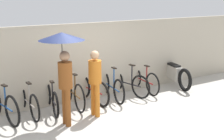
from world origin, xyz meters
TOP-DOWN VIEW (x-y plane):
  - ground_plane at (0.00, 0.00)m, footprint 30.00×30.00m
  - back_wall at (0.00, 2.03)m, footprint 13.56×0.12m
  - parked_bicycle_0 at (-2.15, 1.65)m, footprint 0.48×1.78m
  - parked_bicycle_1 at (-1.53, 1.69)m, footprint 0.44×1.76m
  - parked_bicycle_2 at (-0.92, 1.64)m, footprint 0.50×1.70m
  - parked_bicycle_3 at (-0.31, 1.62)m, footprint 0.44×1.73m
  - parked_bicycle_4 at (0.31, 1.67)m, footprint 0.44×1.68m
  - parked_bicycle_5 at (0.92, 1.63)m, footprint 0.46×1.78m
  - parked_bicycle_6 at (1.53, 1.71)m, footprint 0.54×1.75m
  - parked_bicycle_7 at (2.15, 1.70)m, footprint 0.44×1.72m
  - pedestrian_leading at (-0.95, 0.68)m, footprint 1.04×1.04m
  - pedestrian_center at (-0.11, 0.73)m, footprint 0.32×0.32m
  - motorcycle at (3.42, 1.71)m, footprint 0.75×2.12m

SIDE VIEW (x-z plane):
  - ground_plane at x=0.00m, z-range 0.00..0.00m
  - parked_bicycle_2 at x=-0.92m, z-range -0.20..0.91m
  - parked_bicycle_1 at x=-1.53m, z-range -0.18..0.91m
  - parked_bicycle_4 at x=0.31m, z-range -0.17..0.92m
  - parked_bicycle_6 at x=1.53m, z-range -0.17..0.91m
  - parked_bicycle_7 at x=2.15m, z-range -0.16..0.90m
  - parked_bicycle_5 at x=0.92m, z-range -0.11..0.87m
  - parked_bicycle_0 at x=-2.15m, z-range -0.13..0.92m
  - parked_bicycle_3 at x=-0.31m, z-range -0.15..0.95m
  - motorcycle at x=3.42m, z-range -0.06..0.88m
  - pedestrian_center at x=-0.11m, z-range 0.14..1.80m
  - back_wall at x=0.00m, z-range 0.00..2.21m
  - pedestrian_leading at x=-0.95m, z-range 0.63..2.78m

